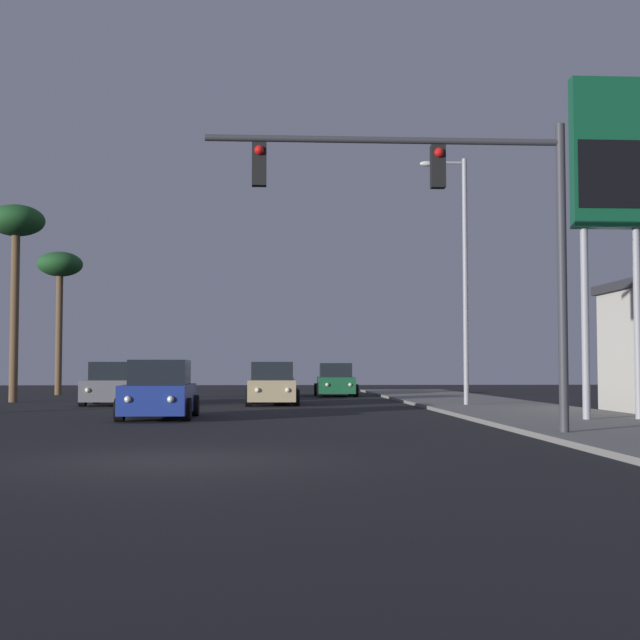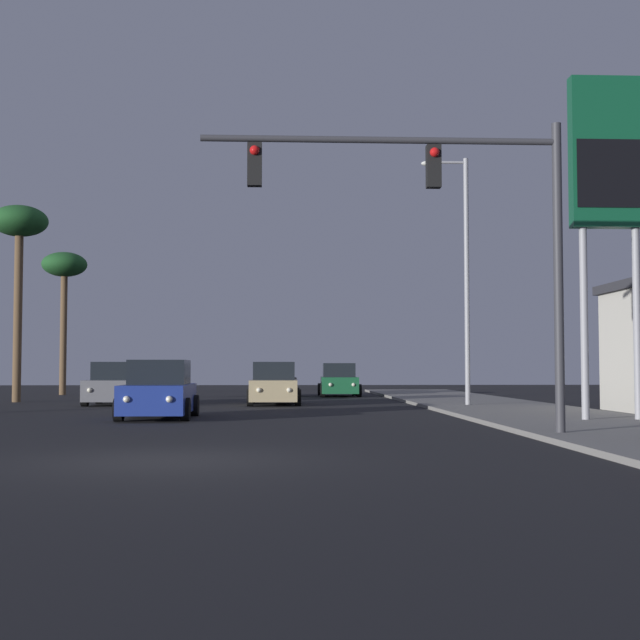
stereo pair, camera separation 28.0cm
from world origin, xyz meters
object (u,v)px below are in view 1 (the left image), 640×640
object	(u,v)px
street_lamp	(462,267)
gas_station_sign	(609,172)
car_black	(273,381)
traffic_light_mast	(459,211)
car_grey	(113,385)
palm_tree_mid	(16,231)
palm_tree_far	(60,271)
car_tan	(272,385)
car_blue	(159,392)
car_green	(336,381)

from	to	relation	value
street_lamp	gas_station_sign	distance (m)	9.54
car_black	gas_station_sign	world-z (taller)	gas_station_sign
traffic_light_mast	car_black	bearing A→B (deg)	98.12
car_grey	gas_station_sign	size ratio (longest dim) A/B	0.48
gas_station_sign	palm_tree_mid	bearing A→B (deg)	141.90
car_grey	palm_tree_far	size ratio (longest dim) A/B	0.56
car_grey	gas_station_sign	xyz separation A→B (m)	(15.07, -12.63, 5.86)
car_tan	car_grey	bearing A→B (deg)	-1.66
car_black	street_lamp	bearing A→B (deg)	115.95
street_lamp	palm_tree_mid	distance (m)	18.98
traffic_light_mast	car_grey	bearing A→B (deg)	120.59
street_lamp	gas_station_sign	xyz separation A→B (m)	(1.94, -9.22, 1.50)
car_black	palm_tree_far	world-z (taller)	palm_tree_far
traffic_light_mast	palm_tree_mid	size ratio (longest dim) A/B	0.91
car_grey	car_tan	size ratio (longest dim) A/B	1.00
car_grey	car_blue	world-z (taller)	same
car_black	traffic_light_mast	xyz separation A→B (m)	(3.80, -26.64, 3.98)
car_grey	street_lamp	world-z (taller)	street_lamp
traffic_light_mast	street_lamp	xyz separation A→B (m)	(3.02, 13.68, 0.38)
car_green	palm_tree_mid	bearing A→B (deg)	27.98
car_grey	car_tan	bearing A→B (deg)	177.65
street_lamp	gas_station_sign	world-z (taller)	same
gas_station_sign	palm_tree_mid	xyz separation A→B (m)	(-19.73, 15.47, 0.65)
street_lamp	palm_tree_far	xyz separation A→B (m)	(-18.27, 16.25, 1.51)
car_grey	car_black	size ratio (longest dim) A/B	0.99
palm_tree_mid	car_tan	bearing A→B (deg)	-15.98
car_grey	car_black	world-z (taller)	same
car_black	gas_station_sign	distance (m)	24.55
car_blue	car_black	size ratio (longest dim) A/B	1.00
gas_station_sign	street_lamp	bearing A→B (deg)	101.91
car_blue	car_tan	xyz separation A→B (m)	(3.25, 9.33, 0.00)
car_green	palm_tree_far	xyz separation A→B (m)	(-14.61, 3.06, 5.87)
car_grey	gas_station_sign	distance (m)	20.51
car_tan	palm_tree_far	xyz separation A→B (m)	(-11.38, 13.12, 5.87)
car_blue	car_black	bearing A→B (deg)	-100.37
car_grey	palm_tree_far	world-z (taller)	palm_tree_far
palm_tree_far	car_grey	bearing A→B (deg)	-68.17
car_blue	street_lamp	xyz separation A→B (m)	(10.13, 6.20, 4.36)
car_grey	palm_tree_mid	xyz separation A→B (m)	(-4.67, 2.84, 6.50)
car_black	traffic_light_mast	bearing A→B (deg)	96.31
street_lamp	palm_tree_mid	world-z (taller)	street_lamp
car_green	car_tan	distance (m)	10.57
gas_station_sign	palm_tree_mid	size ratio (longest dim) A/B	1.07
car_black	car_green	bearing A→B (deg)	-177.49
palm_tree_mid	car_grey	bearing A→B (deg)	-31.36
car_blue	street_lamp	world-z (taller)	street_lamp
car_tan	palm_tree_mid	xyz separation A→B (m)	(-10.91, 3.12, 6.50)
car_black	car_tan	bearing A→B (deg)	87.84
car_black	palm_tree_far	xyz separation A→B (m)	(-11.45, 3.30, 5.87)
car_green	car_black	size ratio (longest dim) A/B	1.00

